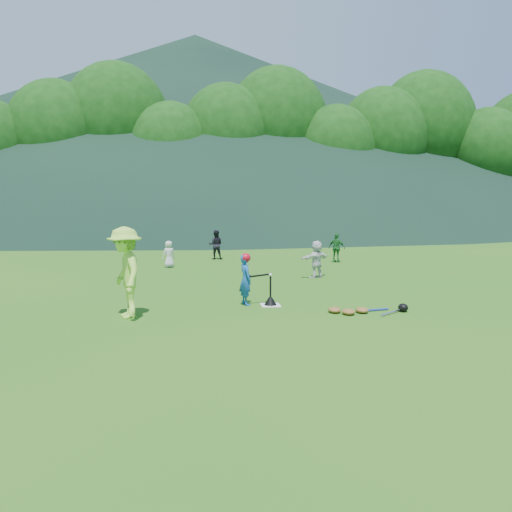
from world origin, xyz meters
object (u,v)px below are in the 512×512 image
(batter_child, at_px, (246,280))
(batting_tee, at_px, (270,300))
(fielder_b, at_px, (216,245))
(equipment_pile, at_px, (362,310))
(fielder_d, at_px, (316,259))
(fielder_a, at_px, (169,254))
(fielder_c, at_px, (337,248))
(home_plate, at_px, (270,305))
(adult_coach, at_px, (125,272))

(batter_child, xyz_separation_m, batting_tee, (0.57, -0.17, -0.48))
(fielder_b, bearing_deg, equipment_pile, 110.36)
(fielder_d, relative_size, batting_tee, 1.76)
(fielder_a, xyz_separation_m, fielder_d, (4.77, -3.09, 0.11))
(fielder_c, height_order, fielder_d, fielder_d)
(fielder_b, distance_m, fielder_c, 5.01)
(equipment_pile, bearing_deg, fielder_d, 86.94)
(fielder_a, height_order, fielder_b, fielder_b)
(home_plate, bearing_deg, fielder_c, 62.68)
(fielder_b, bearing_deg, home_plate, 100.72)
(fielder_a, bearing_deg, batter_child, 78.18)
(adult_coach, bearing_deg, batting_tee, 85.11)
(batter_child, height_order, batting_tee, batter_child)
(home_plate, xyz_separation_m, batter_child, (-0.57, 0.17, 0.60))
(home_plate, bearing_deg, fielder_d, 61.48)
(fielder_d, xyz_separation_m, batting_tee, (-2.16, -3.97, -0.47))
(batter_child, xyz_separation_m, fielder_d, (2.73, 3.80, -0.01))
(fielder_d, bearing_deg, batter_child, 25.64)
(fielder_b, height_order, fielder_c, fielder_b)
(batting_tee, relative_size, equipment_pile, 0.38)
(adult_coach, bearing_deg, fielder_b, 148.47)
(adult_coach, distance_m, fielder_d, 7.17)
(adult_coach, bearing_deg, fielder_d, 113.38)
(batter_child, relative_size, fielder_d, 1.01)
(home_plate, distance_m, batting_tee, 0.12)
(batter_child, distance_m, batting_tee, 0.76)
(fielder_a, relative_size, batting_tee, 1.45)
(home_plate, distance_m, fielder_d, 4.56)
(adult_coach, relative_size, fielder_a, 1.96)
(fielder_a, distance_m, fielder_c, 6.59)
(fielder_d, bearing_deg, fielder_c, -144.66)
(batter_child, distance_m, fielder_d, 4.67)
(adult_coach, bearing_deg, fielder_c, 121.67)
(home_plate, xyz_separation_m, fielder_a, (-2.61, 7.06, 0.48))
(home_plate, distance_m, batter_child, 0.84)
(fielder_c, height_order, equipment_pile, fielder_c)
(fielder_d, relative_size, equipment_pile, 0.66)
(adult_coach, bearing_deg, fielder_a, 157.68)
(batter_child, bearing_deg, fielder_d, -48.37)
(home_plate, bearing_deg, fielder_b, 94.63)
(fielder_d, bearing_deg, equipment_pile, 58.26)
(fielder_b, xyz_separation_m, fielder_d, (2.91, -5.39, -0.01))
(fielder_c, bearing_deg, batting_tee, 102.20)
(fielder_a, distance_m, fielder_d, 5.68)
(fielder_c, bearing_deg, adult_coach, 88.92)
(equipment_pile, bearing_deg, fielder_b, 104.27)
(adult_coach, height_order, fielder_c, adult_coach)
(batter_child, distance_m, fielder_a, 7.18)
(fielder_a, bearing_deg, fielder_b, -157.16)
(batting_tee, bearing_deg, batter_child, 163.10)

